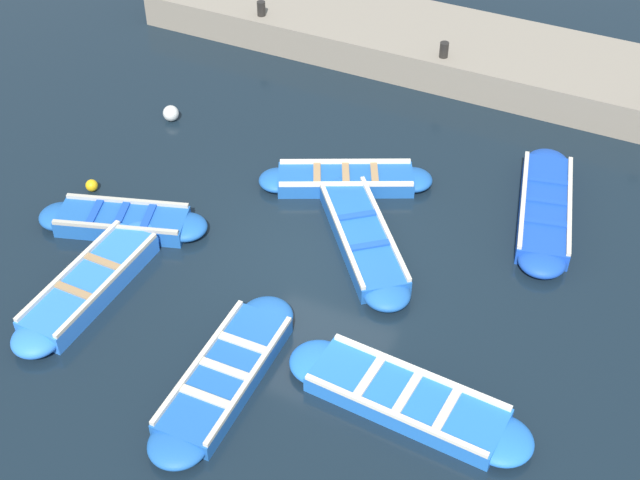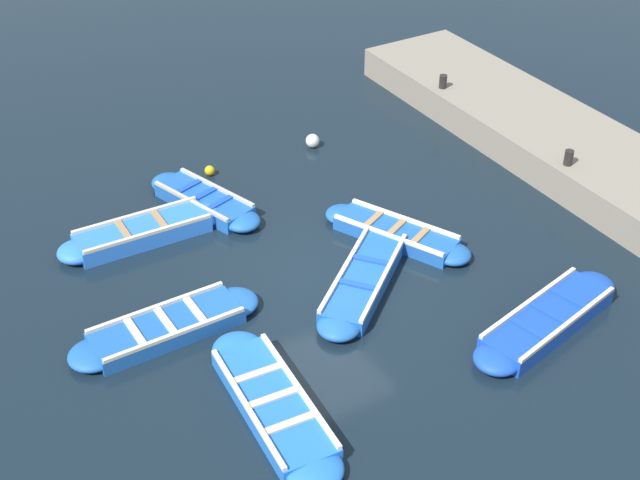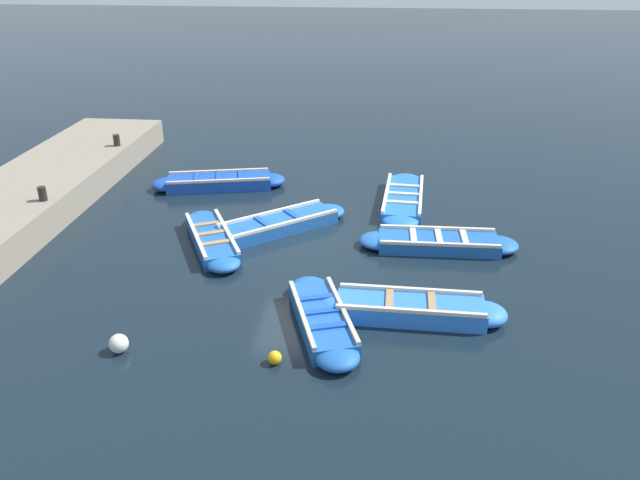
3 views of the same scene
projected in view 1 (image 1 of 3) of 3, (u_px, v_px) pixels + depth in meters
ground_plane at (318, 261)px, 15.93m from camera, size 120.00×120.00×0.00m
boat_bow_out at (407, 400)px, 13.39m from camera, size 1.21×4.02×0.36m
boat_tucked at (346, 180)px, 17.48m from camera, size 2.16×3.40×0.36m
boat_end_of_row at (363, 237)px, 16.17m from camera, size 3.50×3.07×0.38m
boat_stern_in at (123, 221)px, 16.50m from camera, size 1.73×3.28×0.38m
boat_near_quay at (225, 376)px, 13.74m from camera, size 3.71×1.02×0.36m
boat_outer_right at (91, 284)px, 15.22m from camera, size 3.66×0.93×0.42m
boat_far_corner at (545, 209)px, 16.77m from camera, size 3.96×1.69×0.40m
quay_wall at (457, 51)px, 20.82m from camera, size 2.85×15.49×0.78m
bollard_mid_north at (444, 50)px, 19.71m from camera, size 0.20×0.20×0.35m
bollard_mid_south at (261, 9)px, 21.20m from camera, size 0.20×0.20×0.35m
buoy_orange_near at (92, 185)px, 17.39m from camera, size 0.24×0.24×0.24m
buoy_yellow_far at (171, 113)px, 19.22m from camera, size 0.34×0.34×0.34m
buoy_white_drifting at (374, 285)px, 15.27m from camera, size 0.28×0.28×0.28m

